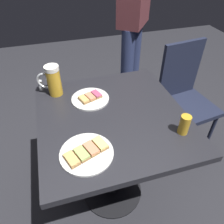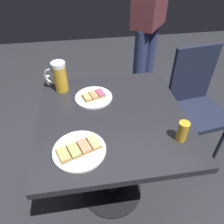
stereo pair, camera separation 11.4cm
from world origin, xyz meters
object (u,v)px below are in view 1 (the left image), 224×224
Objects in this scene: plate_near at (87,153)px; cafe_chair at (184,95)px; salt_shaker at (40,85)px; beer_mug at (53,81)px; plate_far at (90,98)px; beer_glass_small at (184,125)px; patron_standing at (133,17)px.

cafe_chair reaches higher than plate_near.
plate_near is 0.26× the size of cafe_chair.
salt_shaker is 0.07× the size of cafe_chair.
beer_mug is 2.90× the size of salt_shaker.
salt_shaker reaches higher than plate_far.
beer_mug is 0.76m from beer_glass_small.
cafe_chair is at bearing 2.20° from beer_mug.
beer_mug is at bearing -5.19° from cafe_chair.
beer_glass_small is at bearing 0.04° from plate_near.
plate_far is at bearing -32.06° from beer_mug.
plate_near is 0.48m from beer_glass_small.
beer_glass_small reaches higher than salt_shaker.
beer_mug is at bearing 147.94° from plate_far.
patron_standing is (0.13, 1.05, 0.18)m from beer_glass_small.
patron_standing reaches higher than plate_near.
patron_standing reaches higher than beer_glass_small.
cafe_chair is (0.86, 0.54, -0.24)m from plate_near.
plate_near is 1.23m from patron_standing.
cafe_chair is 0.73m from patron_standing.
patron_standing is at bearing 38.15° from beer_mug.
plate_far is 3.43× the size of salt_shaker.
salt_shaker reaches higher than plate_near.
salt_shaker is (-0.08, 0.07, -0.06)m from beer_mug.
patron_standing reaches higher than beer_mug.
plate_near is 0.52m from beer_mug.
plate_far is (0.10, 0.39, -0.00)m from plate_near.
salt_shaker is at bearing 145.29° from plate_far.
beer_mug is (-0.19, 0.12, 0.08)m from plate_far.
plate_near is 3.76× the size of salt_shaker.
cafe_chair is at bearing -1.72° from salt_shaker.
patron_standing is at bearing -70.44° from cafe_chair.
beer_glass_small is 0.86m from salt_shaker.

